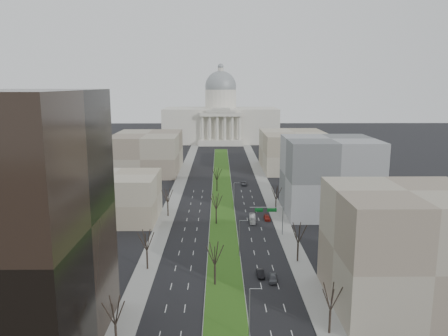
{
  "coord_description": "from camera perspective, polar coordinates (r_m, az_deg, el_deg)",
  "views": [
    {
      "loc": [
        -1.04,
        -43.85,
        40.81
      ],
      "look_at": [
        0.67,
        113.72,
        10.44
      ],
      "focal_mm": 35.0,
      "sensor_mm": 36.0,
      "label": 1
    }
  ],
  "objects": [
    {
      "name": "tree_left_near",
      "position": [
        72.5,
        -14.09,
        -17.59
      ],
      "size": [
        5.1,
        5.1,
        9.18
      ],
      "color": "black",
      "rests_on": "ground"
    },
    {
      "name": "building_beige_left",
      "position": [
        137.0,
        -14.12,
        -3.72
      ],
      "size": [
        26.0,
        22.0,
        14.0
      ],
      "primitive_type": "cube",
      "color": "tan",
      "rests_on": "ground"
    },
    {
      "name": "tree_right_far",
      "position": [
        141.29,
        6.83,
        -3.21
      ],
      "size": [
        5.04,
        5.04,
        9.07
      ],
      "color": "black",
      "rests_on": "ground"
    },
    {
      "name": "streetlamp_median_a",
      "position": [
        73.46,
        3.38,
        -18.46
      ],
      "size": [
        1.9,
        0.2,
        9.16
      ],
      "color": "gray",
      "rests_on": "ground"
    },
    {
      "name": "ground",
      "position": [
        168.86,
        -0.25,
        -3.08
      ],
      "size": [
        600.0,
        600.0,
        0.0
      ],
      "primitive_type": "plane",
      "color": "black",
      "rests_on": "ground"
    },
    {
      "name": "streetlamp_median_c",
      "position": [
        143.52,
        1.32,
        -3.62
      ],
      "size": [
        1.9,
        0.2,
        9.16
      ],
      "color": "gray",
      "rests_on": "ground"
    },
    {
      "name": "box_van",
      "position": [
        132.35,
        3.74,
        -6.62
      ],
      "size": [
        2.09,
        7.34,
        2.02
      ],
      "primitive_type": "imported",
      "rotation": [
        0.0,
        0.0,
        -0.05
      ],
      "color": "white",
      "rests_on": "ground"
    },
    {
      "name": "capitol",
      "position": [
        314.4,
        -0.43,
        6.44
      ],
      "size": [
        80.0,
        46.0,
        55.0
      ],
      "color": "beige",
      "rests_on": "ground"
    },
    {
      "name": "building_tan_right",
      "position": [
        88.32,
        22.43,
        -9.68
      ],
      "size": [
        26.0,
        24.0,
        22.0
      ],
      "primitive_type": "cube",
      "color": "gray",
      "rests_on": "ground"
    },
    {
      "name": "building_far_left",
      "position": [
        209.1,
        -9.97,
        1.99
      ],
      "size": [
        30.0,
        40.0,
        18.0
      ],
      "primitive_type": "cube",
      "color": "gray",
      "rests_on": "ground"
    },
    {
      "name": "tree_right_mid",
      "position": [
        103.21,
        9.7,
        -8.29
      ],
      "size": [
        5.52,
        5.52,
        9.94
      ],
      "color": "black",
      "rests_on": "ground"
    },
    {
      "name": "mast_arm_signs",
      "position": [
        119.93,
        6.4,
        -5.98
      ],
      "size": [
        9.12,
        0.24,
        8.09
      ],
      "color": "gray",
      "rests_on": "ground"
    },
    {
      "name": "car_black",
      "position": [
        97.06,
        4.8,
        -13.55
      ],
      "size": [
        1.63,
        4.26,
        1.39
      ],
      "primitive_type": "imported",
      "rotation": [
        0.0,
        0.0,
        0.04
      ],
      "color": "black",
      "rests_on": "ground"
    },
    {
      "name": "building_grey_right",
      "position": [
        143.23,
        13.56,
        -1.01
      ],
      "size": [
        28.0,
        26.0,
        24.0
      ],
      "primitive_type": "cube",
      "color": "slate",
      "rests_on": "ground"
    },
    {
      "name": "tree_right_near",
      "position": [
        76.38,
        13.81,
        -15.97
      ],
      "size": [
        5.16,
        5.16,
        9.29
      ],
      "color": "black",
      "rests_on": "ground"
    },
    {
      "name": "tree_median_b",
      "position": [
        128.39,
        -1.03,
        -4.36
      ],
      "size": [
        5.4,
        5.4,
        9.72
      ],
      "color": "black",
      "rests_on": "ground"
    },
    {
      "name": "tree_median_c",
      "position": [
        167.31,
        -0.94,
        -0.75
      ],
      "size": [
        5.4,
        5.4,
        9.72
      ],
      "color": "black",
      "rests_on": "ground"
    },
    {
      "name": "tree_left_far",
      "position": [
        137.11,
        -7.38,
        -3.53
      ],
      "size": [
        5.28,
        5.28,
        9.5
      ],
      "color": "black",
      "rests_on": "ground"
    },
    {
      "name": "streetlamp_median_b",
      "position": [
        105.31,
        2.06,
        -9.09
      ],
      "size": [
        1.9,
        0.2,
        9.16
      ],
      "color": "gray",
      "rests_on": "ground"
    },
    {
      "name": "median",
      "position": [
        167.86,
        -0.25,
        -3.13
      ],
      "size": [
        8.0,
        222.03,
        0.2
      ],
      "color": "#999993",
      "rests_on": "ground"
    },
    {
      "name": "car_red",
      "position": [
        134.74,
        5.64,
        -6.49
      ],
      "size": [
        1.94,
        4.51,
        1.29
      ],
      "primitive_type": "imported",
      "rotation": [
        0.0,
        0.0,
        0.03
      ],
      "color": "maroon",
      "rests_on": "ground"
    },
    {
      "name": "sidewalk_left",
      "position": [
        145.64,
        -7.12,
        -5.42
      ],
      "size": [
        5.0,
        330.0,
        0.15
      ],
      "primitive_type": "cube",
      "color": "gray",
      "rests_on": "ground"
    },
    {
      "name": "tree_median_a",
      "position": [
        90.42,
        -1.21,
        -11.05
      ],
      "size": [
        5.4,
        5.4,
        9.72
      ],
      "color": "black",
      "rests_on": "ground"
    },
    {
      "name": "sidewalk_right",
      "position": [
        145.89,
        6.74,
        -5.38
      ],
      "size": [
        5.0,
        330.0,
        0.15
      ],
      "primitive_type": "cube",
      "color": "gray",
      "rests_on": "ground"
    },
    {
      "name": "building_far_right",
      "position": [
        214.31,
        9.07,
        2.23
      ],
      "size": [
        30.0,
        40.0,
        18.0
      ],
      "primitive_type": "cube",
      "color": "tan",
      "rests_on": "ground"
    },
    {
      "name": "car_grey_near",
      "position": [
        95.06,
        6.42,
        -14.1
      ],
      "size": [
        2.09,
        4.43,
        1.46
      ],
      "primitive_type": "imported",
      "rotation": [
        0.0,
        0.0,
        -0.09
      ],
      "color": "#4D4E54",
      "rests_on": "ground"
    },
    {
      "name": "tree_left_mid",
      "position": [
        99.2,
        -10.09,
        -9.2
      ],
      "size": [
        5.4,
        5.4,
        9.72
      ],
      "color": "black",
      "rests_on": "ground"
    },
    {
      "name": "car_grey_far",
      "position": [
        179.32,
        2.62,
        -2.03
      ],
      "size": [
        2.39,
        5.04,
        1.39
      ],
      "primitive_type": "imported",
      "rotation": [
        0.0,
        0.0,
        -0.02
      ],
      "color": "#515259",
      "rests_on": "ground"
    }
  ]
}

